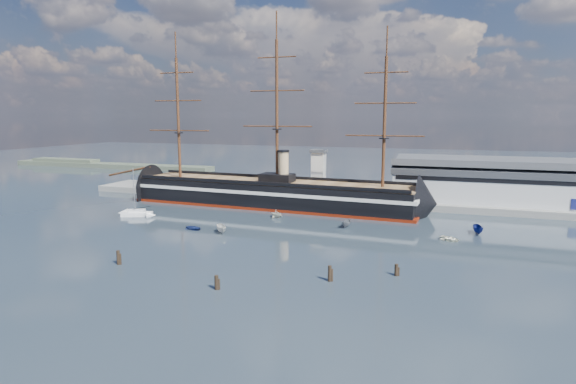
% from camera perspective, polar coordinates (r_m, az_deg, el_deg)
% --- Properties ---
extents(ground, '(600.00, 600.00, 0.00)m').
position_cam_1_polar(ground, '(127.81, -1.68, -3.52)').
color(ground, '#212E39').
rests_on(ground, ground).
extents(quay, '(180.00, 18.00, 2.00)m').
position_cam_1_polar(quay, '(158.86, 6.32, -1.08)').
color(quay, slate).
rests_on(quay, ground).
extents(warehouse, '(63.00, 21.00, 11.60)m').
position_cam_1_polar(warehouse, '(158.42, 23.90, 1.09)').
color(warehouse, '#B7BABC').
rests_on(warehouse, ground).
extents(quay_tower, '(5.00, 5.00, 15.00)m').
position_cam_1_polar(quay_tower, '(156.25, 3.64, 2.40)').
color(quay_tower, silver).
rests_on(quay_tower, ground).
extents(shoreline, '(120.00, 10.00, 4.00)m').
position_cam_1_polar(shoreline, '(281.38, -21.76, 3.05)').
color(shoreline, '#3F4C38').
rests_on(shoreline, ground).
extents(warship, '(113.30, 21.11, 53.94)m').
position_cam_1_polar(warship, '(149.00, -2.64, -0.13)').
color(warship, black).
rests_on(warship, ground).
extents(sailboat, '(8.73, 5.73, 13.53)m').
position_cam_1_polar(sailboat, '(140.95, -17.48, -2.39)').
color(sailboat, white).
rests_on(sailboat, ground).
extents(motorboat_a, '(6.21, 5.49, 2.44)m').
position_cam_1_polar(motorboat_a, '(116.54, -7.87, -4.85)').
color(motorboat_a, silver).
rests_on(motorboat_a, ground).
extents(motorboat_b, '(1.77, 3.00, 1.31)m').
position_cam_1_polar(motorboat_b, '(121.08, -11.08, -4.40)').
color(motorboat_b, navy).
rests_on(motorboat_b, ground).
extents(motorboat_c, '(5.33, 2.35, 2.07)m').
position_cam_1_polar(motorboat_c, '(122.40, 6.93, -4.15)').
color(motorboat_c, slate).
rests_on(motorboat_c, ground).
extents(motorboat_d, '(5.52, 7.19, 2.42)m').
position_cam_1_polar(motorboat_d, '(132.73, -1.39, -3.04)').
color(motorboat_d, silver).
rests_on(motorboat_d, ground).
extents(motorboat_e, '(2.68, 3.19, 1.41)m').
position_cam_1_polar(motorboat_e, '(114.64, 18.63, -5.48)').
color(motorboat_e, white).
rests_on(motorboat_e, ground).
extents(motorboat_f, '(6.58, 3.09, 2.54)m').
position_cam_1_polar(motorboat_f, '(123.10, 21.58, -4.66)').
color(motorboat_f, navy).
rests_on(motorboat_f, ground).
extents(piling_near_left, '(0.64, 0.64, 3.43)m').
position_cam_1_polar(piling_near_left, '(97.31, -19.43, -8.10)').
color(piling_near_left, black).
rests_on(piling_near_left, ground).
extents(piling_near_mid, '(0.64, 0.64, 3.09)m').
position_cam_1_polar(piling_near_mid, '(80.21, -8.46, -11.36)').
color(piling_near_mid, black).
rests_on(piling_near_mid, ground).
extents(piling_near_right, '(0.64, 0.64, 3.47)m').
position_cam_1_polar(piling_near_right, '(83.37, 4.95, -10.49)').
color(piling_near_right, black).
rests_on(piling_near_right, ground).
extents(piling_far_right, '(0.64, 0.64, 2.83)m').
position_cam_1_polar(piling_far_right, '(87.84, 12.69, -9.65)').
color(piling_far_right, black).
rests_on(piling_far_right, ground).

